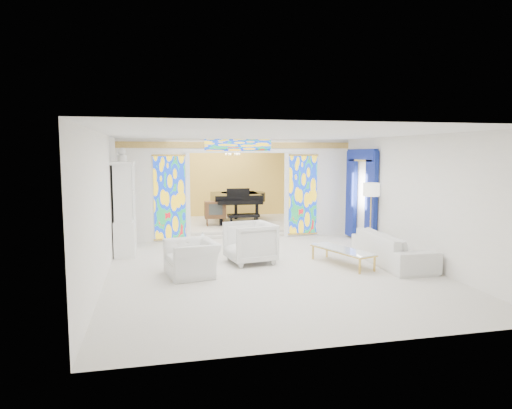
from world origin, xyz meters
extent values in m
plane|color=silver|center=(0.00, 0.00, 0.00)|extent=(12.00, 12.00, 0.00)
cube|color=white|center=(0.00, 0.00, 3.00)|extent=(7.00, 12.00, 0.02)
cube|color=white|center=(0.00, 6.00, 1.50)|extent=(7.00, 0.02, 3.00)
cube|color=white|center=(0.00, -6.00, 1.50)|extent=(7.00, 0.02, 3.00)
cube|color=white|center=(-3.50, 0.00, 1.50)|extent=(0.02, 12.00, 3.00)
cube|color=white|center=(3.50, 0.00, 1.50)|extent=(0.02, 12.00, 3.00)
cube|color=white|center=(-2.50, 2.00, 1.50)|extent=(2.00, 0.18, 3.00)
cube|color=white|center=(2.50, 2.00, 1.50)|extent=(2.00, 0.18, 3.00)
cube|color=white|center=(0.00, 2.00, 2.80)|extent=(3.00, 0.18, 0.40)
cube|color=white|center=(-1.50, 1.90, 1.30)|extent=(0.12, 0.06, 2.60)
cube|color=white|center=(1.50, 1.90, 1.30)|extent=(0.12, 0.06, 2.60)
cube|color=white|center=(0.00, 1.90, 2.65)|extent=(3.24, 0.06, 0.12)
cube|color=gold|center=(0.00, 1.90, 2.82)|extent=(7.00, 0.05, 0.18)
cube|color=gold|center=(-2.03, 1.89, 1.30)|extent=(0.90, 0.04, 2.40)
cube|color=gold|center=(2.03, 1.89, 1.30)|extent=(0.90, 0.04, 2.40)
cube|color=gold|center=(0.00, 1.89, 2.82)|extent=(2.00, 0.04, 0.34)
cube|color=silver|center=(0.00, 4.10, 0.09)|extent=(6.80, 3.80, 0.18)
cube|color=gold|center=(0.00, 5.88, 1.50)|extent=(6.70, 0.10, 2.90)
cylinder|color=gold|center=(0.20, 4.00, 2.55)|extent=(0.48, 0.48, 0.30)
cube|color=navy|center=(3.40, 0.05, 1.35)|extent=(0.12, 0.55, 2.60)
cube|color=navy|center=(3.40, 1.35, 1.35)|extent=(0.12, 0.55, 2.60)
cube|color=navy|center=(3.40, 0.70, 2.55)|extent=(0.14, 1.70, 0.30)
cube|color=#E0B84F|center=(3.40, 0.70, 2.38)|extent=(0.12, 1.50, 0.06)
cube|color=white|center=(-3.22, 0.60, 0.45)|extent=(0.50, 1.40, 0.90)
cube|color=white|center=(-3.22, 0.60, 1.60)|extent=(0.44, 1.30, 1.40)
cube|color=white|center=(-2.99, 0.60, 1.60)|extent=(0.01, 1.20, 1.30)
cube|color=white|center=(-3.22, 0.60, 2.34)|extent=(0.56, 1.46, 0.08)
cylinder|color=white|center=(-3.22, 0.25, 2.46)|extent=(0.22, 0.22, 0.16)
sphere|color=white|center=(-3.22, 0.25, 2.62)|extent=(0.20, 0.20, 0.20)
imported|color=white|center=(-1.73, -1.96, 0.37)|extent=(1.18, 1.30, 0.74)
imported|color=silver|center=(-0.30, -1.13, 0.48)|extent=(1.22, 1.20, 0.97)
imported|color=white|center=(2.95, -1.96, 0.37)|extent=(1.05, 2.54, 0.73)
cylinder|color=white|center=(-1.40, -1.08, 0.55)|extent=(0.51, 0.51, 0.03)
cylinder|color=white|center=(-1.40, -1.08, 0.27)|extent=(0.09, 0.09, 0.53)
cylinder|color=white|center=(-1.40, -1.08, 0.01)|extent=(0.34, 0.34, 0.03)
imported|color=white|center=(-1.40, -1.08, 0.67)|extent=(0.25, 0.25, 0.20)
cube|color=white|center=(1.75, -1.83, 0.37)|extent=(1.01, 1.76, 0.04)
cube|color=gold|center=(1.75, -1.83, 0.35)|extent=(1.05, 1.80, 0.03)
cube|color=gold|center=(1.79, -2.66, 0.17)|extent=(0.05, 0.05, 0.35)
cube|color=gold|center=(2.21, -2.53, 0.17)|extent=(0.05, 0.05, 0.35)
cube|color=gold|center=(1.28, -1.14, 0.17)|extent=(0.05, 0.05, 0.35)
cube|color=gold|center=(1.70, -1.00, 0.17)|extent=(0.05, 0.05, 0.35)
cylinder|color=gold|center=(3.20, -0.33, 0.02)|extent=(0.33, 0.33, 0.03)
cylinder|color=gold|center=(3.20, -0.33, 0.82)|extent=(0.04, 0.04, 1.64)
cylinder|color=white|center=(3.20, -0.33, 1.62)|extent=(0.47, 0.47, 0.35)
cube|color=black|center=(0.32, 4.15, 1.02)|extent=(1.66, 1.77, 0.31)
cylinder|color=black|center=(0.66, 4.53, 1.02)|extent=(1.64, 1.64, 0.31)
cube|color=black|center=(0.29, 3.15, 0.98)|extent=(1.51, 0.38, 0.11)
cube|color=silver|center=(0.28, 3.06, 1.00)|extent=(1.39, 0.15, 0.03)
cube|color=black|center=(0.30, 3.54, 1.27)|extent=(0.78, 0.06, 0.28)
cube|color=black|center=(0.27, 2.49, 0.62)|extent=(1.01, 0.42, 0.09)
cylinder|color=black|center=(-0.32, 3.39, 0.52)|extent=(0.11, 0.11, 0.69)
cylinder|color=black|center=(0.90, 3.36, 0.52)|extent=(0.11, 0.11, 0.69)
cylinder|color=black|center=(0.45, 4.81, 0.52)|extent=(0.11, 0.11, 0.69)
cube|color=brown|center=(-0.49, 3.51, 0.71)|extent=(0.72, 0.50, 0.56)
cube|color=#353A38|center=(-0.50, 3.28, 0.74)|extent=(0.45, 0.04, 0.36)
cone|color=brown|center=(-0.77, 3.36, 0.30)|extent=(0.04, 0.04, 0.25)
cone|color=brown|center=(-0.23, 3.33, 0.30)|extent=(0.04, 0.04, 0.25)
cone|color=brown|center=(-0.75, 3.69, 0.30)|extent=(0.04, 0.04, 0.25)
cone|color=brown|center=(-0.21, 3.67, 0.30)|extent=(0.04, 0.04, 0.25)
camera|label=1|loc=(-2.50, -11.49, 2.60)|focal=32.00mm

